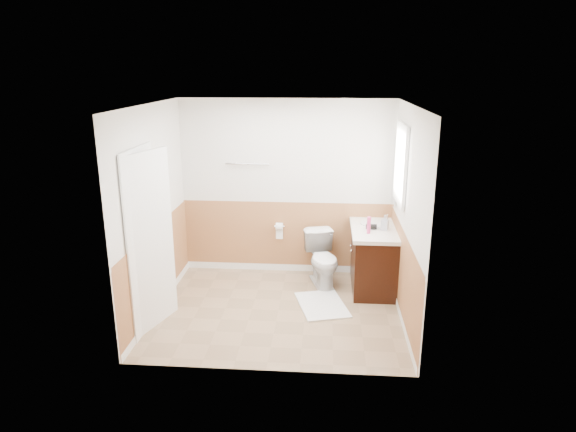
# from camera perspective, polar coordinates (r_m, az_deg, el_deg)

# --- Properties ---
(floor) EXTENTS (3.00, 3.00, 0.00)m
(floor) POSITION_cam_1_polar(r_m,az_deg,el_deg) (6.36, -1.09, -10.61)
(floor) COLOR #8C7051
(floor) RESTS_ON ground
(ceiling) EXTENTS (3.00, 3.00, 0.00)m
(ceiling) POSITION_cam_1_polar(r_m,az_deg,el_deg) (5.68, -1.23, 12.47)
(ceiling) COLOR white
(ceiling) RESTS_ON floor
(wall_back) EXTENTS (3.00, 0.00, 3.00)m
(wall_back) POSITION_cam_1_polar(r_m,az_deg,el_deg) (7.15, -0.15, 3.17)
(wall_back) COLOR silver
(wall_back) RESTS_ON floor
(wall_front) EXTENTS (3.00, 0.00, 3.00)m
(wall_front) POSITION_cam_1_polar(r_m,az_deg,el_deg) (4.67, -2.69, -4.18)
(wall_front) COLOR silver
(wall_front) RESTS_ON floor
(wall_left) EXTENTS (0.00, 3.00, 3.00)m
(wall_left) POSITION_cam_1_polar(r_m,az_deg,el_deg) (6.22, -15.04, 0.55)
(wall_left) COLOR silver
(wall_left) RESTS_ON floor
(wall_right) EXTENTS (0.00, 3.00, 3.00)m
(wall_right) POSITION_cam_1_polar(r_m,az_deg,el_deg) (5.95, 13.38, -0.05)
(wall_right) COLOR silver
(wall_right) RESTS_ON floor
(wainscot_back) EXTENTS (3.00, 0.00, 3.00)m
(wainscot_back) POSITION_cam_1_polar(r_m,az_deg,el_deg) (7.35, -0.15, -2.56)
(wainscot_back) COLOR #9F693F
(wainscot_back) RESTS_ON floor
(wainscot_front) EXTENTS (3.00, 0.00, 3.00)m
(wainscot_front) POSITION_cam_1_polar(r_m,az_deg,el_deg) (5.00, -2.56, -12.20)
(wainscot_front) COLOR #9F693F
(wainscot_front) RESTS_ON floor
(wainscot_left) EXTENTS (0.00, 2.60, 2.60)m
(wainscot_left) POSITION_cam_1_polar(r_m,az_deg,el_deg) (6.46, -14.45, -5.86)
(wainscot_left) COLOR #9F693F
(wainscot_left) RESTS_ON floor
(wainscot_right) EXTENTS (0.00, 2.60, 2.60)m
(wainscot_right) POSITION_cam_1_polar(r_m,az_deg,el_deg) (6.20, 12.81, -6.71)
(wainscot_right) COLOR #9F693F
(wainscot_right) RESTS_ON floor
(toilet) EXTENTS (0.58, 0.80, 0.73)m
(toilet) POSITION_cam_1_polar(r_m,az_deg,el_deg) (6.96, 3.99, -4.91)
(toilet) COLOR white
(toilet) RESTS_ON floor
(bath_mat) EXTENTS (0.74, 0.92, 0.02)m
(bath_mat) POSITION_cam_1_polar(r_m,az_deg,el_deg) (6.48, 3.86, -10.00)
(bath_mat) COLOR silver
(bath_mat) RESTS_ON floor
(vanity_cabinet) EXTENTS (0.55, 1.10, 0.80)m
(vanity_cabinet) POSITION_cam_1_polar(r_m,az_deg,el_deg) (6.95, 9.59, -4.82)
(vanity_cabinet) COLOR black
(vanity_cabinet) RESTS_ON floor
(vanity_knob_left) EXTENTS (0.03, 0.03, 0.03)m
(vanity_knob_left) POSITION_cam_1_polar(r_m,az_deg,el_deg) (6.78, 7.19, -3.91)
(vanity_knob_left) COLOR silver
(vanity_knob_left) RESTS_ON vanity_cabinet
(vanity_knob_right) EXTENTS (0.03, 0.03, 0.03)m
(vanity_knob_right) POSITION_cam_1_polar(r_m,az_deg,el_deg) (6.97, 7.12, -3.34)
(vanity_knob_right) COLOR #B9BAC0
(vanity_knob_right) RESTS_ON vanity_cabinet
(countertop) EXTENTS (0.60, 1.15, 0.05)m
(countertop) POSITION_cam_1_polar(r_m,az_deg,el_deg) (6.80, 9.67, -1.49)
(countertop) COLOR white
(countertop) RESTS_ON vanity_cabinet
(sink_basin) EXTENTS (0.36, 0.36, 0.02)m
(sink_basin) POSITION_cam_1_polar(r_m,az_deg,el_deg) (6.94, 9.66, -0.83)
(sink_basin) COLOR silver
(sink_basin) RESTS_ON countertop
(faucet) EXTENTS (0.02, 0.02, 0.14)m
(faucet) POSITION_cam_1_polar(r_m,az_deg,el_deg) (6.94, 11.17, -0.39)
(faucet) COLOR silver
(faucet) RESTS_ON countertop
(lotion_bottle) EXTENTS (0.05, 0.05, 0.22)m
(lotion_bottle) POSITION_cam_1_polar(r_m,az_deg,el_deg) (6.51, 9.13, -1.03)
(lotion_bottle) COLOR #D43677
(lotion_bottle) RESTS_ON countertop
(soap_dispenser) EXTENTS (0.11, 0.11, 0.20)m
(soap_dispenser) POSITION_cam_1_polar(r_m,az_deg,el_deg) (6.70, 10.89, -0.73)
(soap_dispenser) COLOR #9CA3B0
(soap_dispenser) RESTS_ON countertop
(hair_dryer_body) EXTENTS (0.14, 0.07, 0.07)m
(hair_dryer_body) POSITION_cam_1_polar(r_m,az_deg,el_deg) (6.71, 9.41, -1.20)
(hair_dryer_body) COLOR black
(hair_dryer_body) RESTS_ON countertop
(hair_dryer_handle) EXTENTS (0.03, 0.03, 0.07)m
(hair_dryer_handle) POSITION_cam_1_polar(r_m,az_deg,el_deg) (6.72, 9.14, -1.42)
(hair_dryer_handle) COLOR black
(hair_dryer_handle) RESTS_ON countertop
(mirror_panel) EXTENTS (0.02, 0.35, 0.90)m
(mirror_panel) POSITION_cam_1_polar(r_m,az_deg,el_deg) (6.93, 12.01, 4.92)
(mirror_panel) COLOR silver
(mirror_panel) RESTS_ON wall_right
(window_frame) EXTENTS (0.04, 0.80, 1.00)m
(window_frame) POSITION_cam_1_polar(r_m,az_deg,el_deg) (6.40, 12.64, 5.75)
(window_frame) COLOR white
(window_frame) RESTS_ON wall_right
(window_glass) EXTENTS (0.01, 0.70, 0.90)m
(window_glass) POSITION_cam_1_polar(r_m,az_deg,el_deg) (6.40, 12.78, 5.75)
(window_glass) COLOR white
(window_glass) RESTS_ON wall_right
(door) EXTENTS (0.29, 0.78, 2.04)m
(door) POSITION_cam_1_polar(r_m,az_deg,el_deg) (5.85, -15.37, -2.84)
(door) COLOR white
(door) RESTS_ON wall_left
(door_frame) EXTENTS (0.02, 0.92, 2.10)m
(door_frame) POSITION_cam_1_polar(r_m,az_deg,el_deg) (5.87, -16.08, -2.72)
(door_frame) COLOR white
(door_frame) RESTS_ON wall_left
(door_knob) EXTENTS (0.06, 0.06, 0.06)m
(door_knob) POSITION_cam_1_polar(r_m,az_deg,el_deg) (6.15, -13.79, -2.47)
(door_knob) COLOR silver
(door_knob) RESTS_ON door
(towel_bar) EXTENTS (0.62, 0.02, 0.02)m
(towel_bar) POSITION_cam_1_polar(r_m,az_deg,el_deg) (7.09, -4.64, 5.89)
(towel_bar) COLOR silver
(towel_bar) RESTS_ON wall_back
(tp_holder_bar) EXTENTS (0.14, 0.02, 0.02)m
(tp_holder_bar) POSITION_cam_1_polar(r_m,az_deg,el_deg) (7.24, -0.98, -1.19)
(tp_holder_bar) COLOR silver
(tp_holder_bar) RESTS_ON wall_back
(tp_roll) EXTENTS (0.10, 0.11, 0.11)m
(tp_roll) POSITION_cam_1_polar(r_m,az_deg,el_deg) (7.24, -0.98, -1.19)
(tp_roll) COLOR white
(tp_roll) RESTS_ON tp_holder_bar
(tp_sheet) EXTENTS (0.10, 0.01, 0.16)m
(tp_sheet) POSITION_cam_1_polar(r_m,az_deg,el_deg) (7.27, -0.98, -2.02)
(tp_sheet) COLOR white
(tp_sheet) RESTS_ON tp_roll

